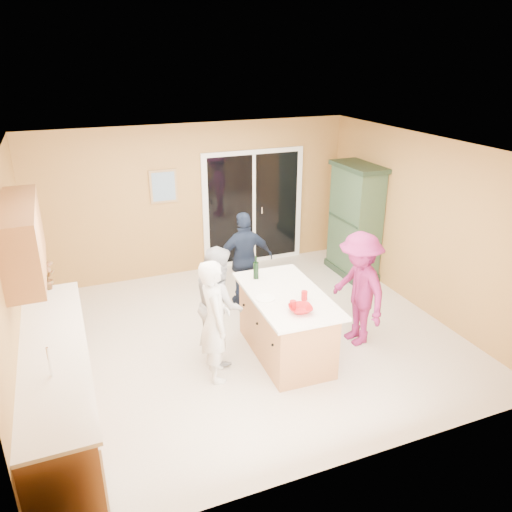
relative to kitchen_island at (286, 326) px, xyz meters
name	(u,v)px	position (x,y,z in m)	size (l,w,h in m)	color
floor	(249,337)	(-0.29, 0.56, -0.41)	(5.50, 5.50, 0.00)	beige
ceiling	(247,148)	(-0.29, 0.56, 2.19)	(5.50, 5.00, 0.10)	silver
wall_back	(196,200)	(-0.29, 3.06, 0.89)	(5.50, 0.10, 2.60)	tan
wall_front	(352,349)	(-0.29, -1.94, 0.89)	(5.50, 0.10, 2.60)	tan
wall_left	(15,284)	(-3.04, 0.56, 0.89)	(0.10, 5.00, 2.60)	tan
wall_right	(421,224)	(2.46, 0.56, 0.89)	(0.10, 5.00, 2.60)	tan
left_cabinet_run	(59,396)	(-2.74, -0.49, 0.05)	(0.65, 3.05, 1.24)	#B07544
upper_cabinets	(23,239)	(-2.87, 0.36, 1.46)	(0.35, 1.60, 0.75)	#B07544
sliding_door	(254,208)	(0.76, 3.03, 0.64)	(1.90, 0.07, 2.10)	white
framed_picture	(163,186)	(-0.84, 3.04, 1.19)	(0.46, 0.04, 0.56)	#A07C50
kitchen_island	(286,326)	(0.00, 0.00, 0.00)	(0.96, 1.70, 0.88)	#B07544
green_hutch	(355,222)	(2.20, 1.92, 0.54)	(0.56, 1.06, 1.95)	#1E3122
woman_white	(215,321)	(-0.98, -0.13, 0.35)	(0.56, 0.36, 1.52)	white
woman_grey	(219,303)	(-0.78, 0.31, 0.34)	(0.73, 0.57, 1.50)	#9E9EA0
woman_navy	(245,260)	(0.01, 1.49, 0.34)	(0.88, 0.37, 1.50)	#1B263C
woman_magenta	(359,289)	(1.02, -0.06, 0.37)	(1.01, 0.58, 1.56)	#861D4F
serving_bowl	(300,309)	(-0.05, -0.48, 0.50)	(0.28, 0.28, 0.07)	#B21317
tulip_vase	(46,274)	(-2.74, 1.09, 0.73)	(0.21, 0.14, 0.40)	maroon
tumbler_near	(293,305)	(-0.11, -0.40, 0.52)	(0.08, 0.08, 0.11)	#B21317
tumbler_far	(304,296)	(0.13, -0.23, 0.52)	(0.08, 0.08, 0.11)	#B21317
wine_bottle	(256,270)	(-0.19, 0.56, 0.59)	(0.07, 0.07, 0.32)	black
white_plate	(265,298)	(-0.30, -0.03, 0.47)	(0.24, 0.24, 0.02)	white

